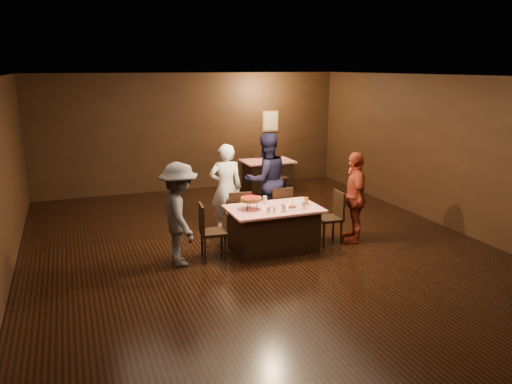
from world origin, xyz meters
The scene contains 23 objects.
room centered at (0.00, 0.01, 2.14)m, with size 10.00×10.04×3.02m.
main_table centered at (0.23, 0.03, 0.39)m, with size 1.60×1.00×0.77m, color #B50C10.
back_table centered at (1.81, 4.20, 0.39)m, with size 1.30×0.90×0.77m, color red.
chair_far_left centered at (-0.17, 0.78, 0.47)m, with size 0.42×0.42×0.95m, color black.
chair_far_right centered at (0.63, 0.78, 0.47)m, with size 0.42×0.42×0.95m, color black.
chair_end_left centered at (-0.87, 0.03, 0.47)m, with size 0.42×0.42×0.95m, color black.
chair_end_right centered at (1.33, 0.03, 0.47)m, with size 0.42×0.42×0.95m, color black.
chair_back_near centered at (1.81, 3.50, 0.47)m, with size 0.42×0.42×0.95m, color black.
chair_back_far centered at (1.81, 4.80, 0.47)m, with size 0.42×0.42×0.95m, color black.
diner_white_jacket centered at (-0.22, 1.34, 0.86)m, with size 0.63×0.41×1.73m, color white.
diner_navy_hoodie centered at (0.62, 1.34, 0.95)m, with size 0.92×0.72×1.90m, color black.
diner_grey_knit centered at (-1.44, -0.04, 0.85)m, with size 1.09×0.63×1.69m, color #525257.
diner_red_shirt centered at (1.79, -0.07, 0.84)m, with size 0.98×0.41×1.67m, color maroon.
pizza_stand centered at (-0.17, 0.08, 0.95)m, with size 0.38×0.38×0.22m.
plate_with_slice centered at (0.48, -0.15, 0.80)m, with size 0.25×0.25×0.06m.
plate_empty centered at (0.78, 0.18, 0.78)m, with size 0.25×0.25×0.01m, color white.
glass_front_left centered at (0.28, -0.27, 0.84)m, with size 0.08×0.08×0.14m, color silver.
glass_front_right centered at (0.68, -0.22, 0.84)m, with size 0.08×0.08×0.14m, color silver.
glass_amber centered at (0.83, -0.02, 0.84)m, with size 0.08×0.08×0.14m, color #BF7F26.
glass_back centered at (0.18, 0.33, 0.84)m, with size 0.08×0.08×0.14m, color silver.
condiments centered at (0.05, -0.25, 0.82)m, with size 0.17×0.10×0.09m.
napkin_center centered at (0.53, 0.03, 0.77)m, with size 0.16×0.16×0.01m, color white.
napkin_left centered at (0.08, -0.02, 0.77)m, with size 0.16×0.16×0.01m, color white.
Camera 1 is at (-3.01, -7.65, 3.16)m, focal length 35.00 mm.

